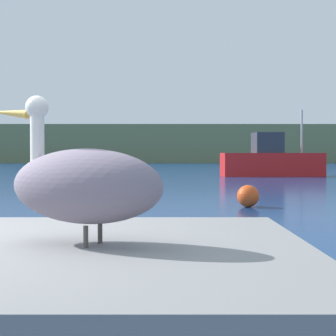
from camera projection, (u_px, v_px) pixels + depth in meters
The scene contains 5 objects.
hillside_backdrop at pixel (156, 145), 81.83m from camera, with size 140.00×17.43×5.54m, color #6B7A51.
pier_dock at pixel (85, 308), 3.25m from camera, with size 2.82×2.80×0.79m, color gray.
pelican at pixel (83, 184), 3.23m from camera, with size 1.30×0.85×0.95m.
fishing_boat_red at pixel (270, 161), 31.14m from camera, with size 6.14×2.19×4.00m.
mooring_buoy at pixel (247, 196), 13.17m from camera, with size 0.56×0.56×0.56m, color #E54C19.
Camera 1 is at (1.69, -3.71, 1.36)m, focal length 55.42 mm.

